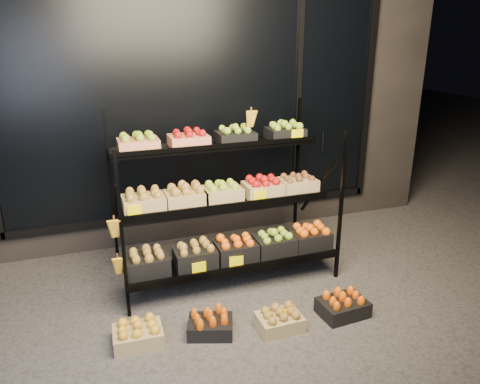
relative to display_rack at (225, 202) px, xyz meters
name	(u,v)px	position (x,y,z in m)	size (l,w,h in m)	color
ground	(246,305)	(0.01, -0.60, -0.79)	(24.00, 24.00, 0.00)	#514F4C
building	(178,79)	(0.01, 1.99, 0.96)	(6.00, 2.08, 3.50)	#2D2826
display_rack	(225,202)	(0.00, 0.00, 0.00)	(2.18, 1.02, 1.73)	black
tag_floor_b	(286,319)	(0.22, -1.00, -0.73)	(0.13, 0.01, 0.12)	#FFEA00
floor_crate_left	(138,334)	(-0.99, -0.83, -0.69)	(0.40, 0.30, 0.20)	tan
floor_crate_midleft	(210,324)	(-0.41, -0.89, -0.70)	(0.43, 0.37, 0.19)	black
floor_crate_midright	(280,319)	(0.15, -1.02, -0.70)	(0.37, 0.27, 0.19)	tan
floor_crate_right	(343,305)	(0.76, -1.01, -0.69)	(0.43, 0.33, 0.20)	black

